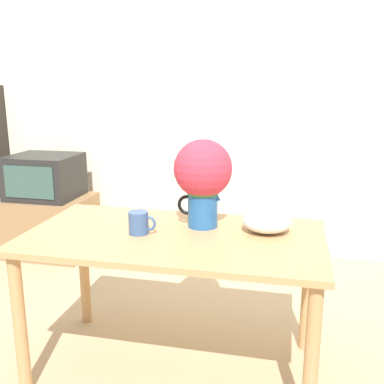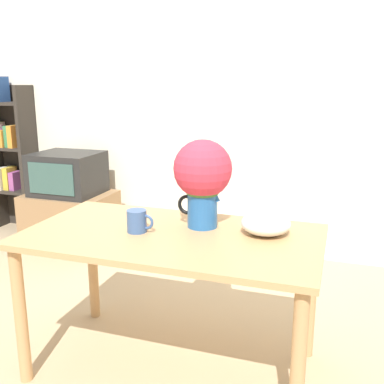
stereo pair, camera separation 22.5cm
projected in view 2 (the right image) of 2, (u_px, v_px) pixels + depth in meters
The scene contains 9 objects.
ground_plane at pixel (156, 353), 2.46m from camera, with size 12.00×12.00×0.00m, color tan.
wall_back at pixel (233, 100), 3.71m from camera, with size 8.00×0.05×2.60m.
table at pixel (172, 253), 2.20m from camera, with size 1.43×0.79×0.73m.
flower_vase at pixel (203, 176), 2.21m from camera, with size 0.29×0.29×0.44m.
coffee_mug at pixel (137, 221), 2.18m from camera, with size 0.14×0.10×0.11m.
white_bowl at pixel (266, 224), 2.15m from camera, with size 0.24×0.24×0.11m.
tv_stand at pixel (71, 221), 3.98m from camera, with size 0.72×0.54×0.50m.
tv_set at pixel (68, 173), 3.88m from camera, with size 0.55×0.48×0.36m.
bookshelf at pixel (10, 150), 4.38m from camera, with size 0.46×0.26×1.50m.
Camera 2 is at (0.88, -2.00, 1.45)m, focal length 42.00 mm.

